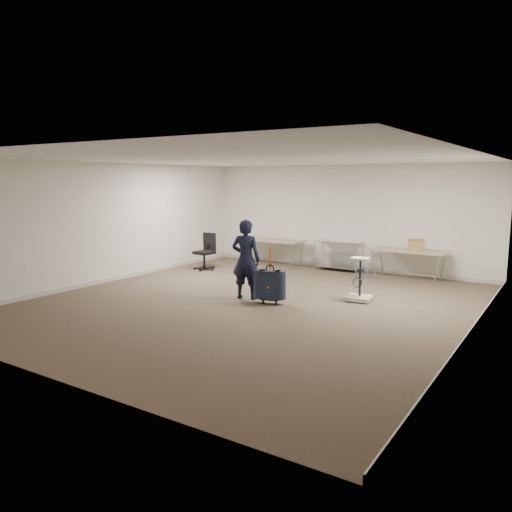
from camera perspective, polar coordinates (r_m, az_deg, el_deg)
The scene contains 10 objects.
ground at distance 9.87m, azimuth -0.38°, elevation -5.37°, with size 9.00×9.00×0.00m, color #403327.
room_shell at distance 11.01m, azimuth 3.56°, elevation -3.63°, with size 8.00×9.00×9.00m.
folding_table_left at distance 14.04m, azimuth 1.94°, elevation 1.67°, with size 1.80×0.75×0.73m.
folding_table_right at distance 12.54m, azimuth 17.02°, elevation 0.44°, with size 1.80×0.75×0.73m.
wire_shelf at distance 13.43m, azimuth 9.46°, elevation 0.21°, with size 1.22×0.47×0.80m.
person at distance 10.06m, azimuth -1.17°, elevation -0.38°, with size 0.59×0.39×1.62m, color black.
suitcase at distance 9.71m, azimuth 1.59°, elevation -3.32°, with size 0.46×0.35×1.11m.
office_chair at distance 13.49m, azimuth -5.81°, elevation -0.30°, with size 0.59×0.59×0.98m.
equipment_cart at distance 10.19m, azimuth 11.70°, elevation -3.77°, with size 0.53×0.53×0.88m.
cardboard_box at distance 12.45m, azimuth 17.85°, elevation 1.21°, with size 0.36×0.27×0.27m, color #9C7548.
Camera 1 is at (5.24, -8.01, 2.41)m, focal length 35.00 mm.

